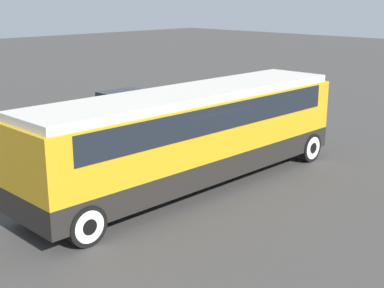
% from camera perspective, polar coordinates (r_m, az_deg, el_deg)
% --- Properties ---
extents(ground_plane, '(120.00, 120.00, 0.00)m').
position_cam_1_polar(ground_plane, '(16.32, -0.00, -4.52)').
color(ground_plane, '#423F3D').
extents(tour_bus, '(11.07, 2.52, 2.96)m').
position_cam_1_polar(tour_bus, '(15.87, 0.24, 1.64)').
color(tour_bus, black).
rests_on(tour_bus, ground_plane).
extents(parked_car_near, '(4.76, 1.93, 1.43)m').
position_cam_1_polar(parked_car_near, '(21.36, -7.30, 2.19)').
color(parked_car_near, navy).
rests_on(parked_car_near, ground_plane).
extents(parked_car_far, '(4.06, 1.85, 1.40)m').
position_cam_1_polar(parked_car_far, '(24.87, -6.95, 4.05)').
color(parked_car_far, '#2D5638').
rests_on(parked_car_far, ground_plane).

